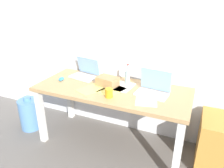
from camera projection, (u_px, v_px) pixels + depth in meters
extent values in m
plane|color=slate|center=(112.00, 142.00, 2.71)|extent=(8.00, 8.00, 0.00)
cube|color=white|center=(126.00, 33.00, 2.56)|extent=(5.20, 0.08, 2.60)
cube|color=tan|center=(112.00, 90.00, 2.42)|extent=(1.75, 0.74, 0.04)
cube|color=silver|center=(41.00, 116.00, 2.60)|extent=(0.07, 0.07, 0.71)
cube|color=silver|center=(178.00, 153.00, 2.01)|extent=(0.07, 0.07, 0.71)
cube|color=silver|center=(70.00, 96.00, 3.13)|extent=(0.07, 0.07, 0.71)
cube|color=silver|center=(185.00, 120.00, 2.54)|extent=(0.07, 0.07, 0.71)
cube|color=silver|center=(83.00, 77.00, 2.71)|extent=(0.37, 0.26, 0.02)
cube|color=#8CB7EA|center=(88.00, 66.00, 2.74)|extent=(0.34, 0.11, 0.22)
cube|color=silver|center=(151.00, 94.00, 2.25)|extent=(0.36, 0.23, 0.02)
cube|color=#8CB7EA|center=(156.00, 80.00, 2.28)|extent=(0.34, 0.08, 0.24)
cylinder|color=#99B7C1|center=(127.00, 78.00, 2.49)|extent=(0.06, 0.06, 0.16)
cylinder|color=#99B7C1|center=(128.00, 68.00, 2.44)|extent=(0.02, 0.02, 0.08)
cylinder|color=#B21E19|center=(128.00, 65.00, 2.42)|extent=(0.03, 0.03, 0.01)
ellipsoid|color=#338CC6|center=(61.00, 79.00, 2.63)|extent=(0.09, 0.11, 0.03)
cube|color=tan|center=(108.00, 81.00, 2.46)|extent=(0.26, 0.21, 0.11)
cylinder|color=gold|center=(109.00, 93.00, 2.19)|extent=(0.08, 0.08, 0.09)
cube|color=#F4E06B|center=(91.00, 89.00, 2.38)|extent=(0.31, 0.35, 0.00)
cube|color=white|center=(146.00, 99.00, 2.15)|extent=(0.27, 0.34, 0.00)
cube|color=white|center=(123.00, 86.00, 2.45)|extent=(0.24, 0.31, 0.00)
cube|color=#F4E06B|center=(112.00, 90.00, 2.36)|extent=(0.29, 0.34, 0.00)
cylinder|color=#598CC6|center=(30.00, 114.00, 2.93)|extent=(0.27, 0.27, 0.43)
cylinder|color=#598CC6|center=(27.00, 99.00, 2.84)|extent=(0.10, 0.10, 0.05)
cube|color=#C68938|center=(218.00, 143.00, 2.25)|extent=(0.40, 0.48, 0.57)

